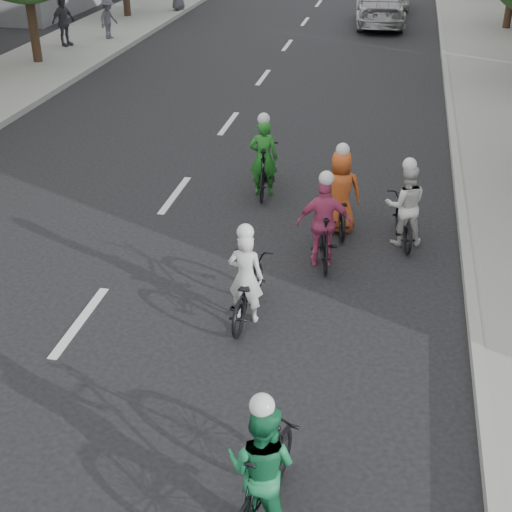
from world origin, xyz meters
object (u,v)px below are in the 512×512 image
(cyclist_1, at_px, (340,200))
(cyclist_5, at_px, (247,287))
(cyclist_2, at_px, (263,473))
(spectator_0, at_px, (108,19))
(follow_car_lead, at_px, (380,8))
(spectator_1, at_px, (63,22))
(cyclist_0, at_px, (264,165))
(cyclist_3, at_px, (404,213))
(cyclist_4, at_px, (324,230))

(cyclist_1, height_order, cyclist_5, cyclist_1)
(cyclist_2, bearing_deg, spectator_0, -54.30)
(follow_car_lead, distance_m, spectator_1, 13.73)
(cyclist_0, relative_size, spectator_1, 1.04)
(cyclist_0, distance_m, spectator_1, 15.75)
(cyclist_0, xyz_separation_m, cyclist_3, (3.01, -1.74, -0.04))
(cyclist_2, xyz_separation_m, cyclist_4, (-0.05, 5.86, -0.01))
(follow_car_lead, relative_size, spectator_1, 2.89)
(cyclist_3, height_order, cyclist_5, cyclist_3)
(cyclist_4, relative_size, spectator_1, 0.99)
(cyclist_3, height_order, cyclist_4, cyclist_4)
(cyclist_0, xyz_separation_m, cyclist_4, (1.63, -2.84, 0.01))
(cyclist_4, bearing_deg, cyclist_2, 79.70)
(cyclist_1, bearing_deg, cyclist_5, 61.19)
(cyclist_1, bearing_deg, cyclist_4, 73.51)
(cyclist_1, xyz_separation_m, spectator_0, (-10.77, 15.06, 0.30))
(cyclist_4, xyz_separation_m, follow_car_lead, (-0.14, 22.10, 0.10))
(cyclist_1, xyz_separation_m, cyclist_4, (-0.14, -1.40, 0.03))
(cyclist_4, bearing_deg, spectator_1, -62.29)
(cyclist_5, distance_m, spectator_0, 20.82)
(cyclist_5, distance_m, follow_car_lead, 24.10)
(cyclist_2, height_order, cyclist_3, cyclist_2)
(cyclist_3, bearing_deg, spectator_1, -56.44)
(cyclist_1, relative_size, spectator_0, 1.17)
(cyclist_0, xyz_separation_m, spectator_1, (-10.17, 12.02, 0.41))
(cyclist_2, distance_m, cyclist_3, 7.09)
(cyclist_5, distance_m, spectator_1, 20.04)
(cyclist_3, height_order, spectator_0, cyclist_3)
(cyclist_5, bearing_deg, cyclist_1, -105.95)
(cyclist_3, xyz_separation_m, cyclist_5, (-2.34, -3.09, -0.06))
(cyclist_3, height_order, follow_car_lead, cyclist_3)
(follow_car_lead, height_order, spectator_0, spectator_0)
(spectator_1, bearing_deg, spectator_0, -14.83)
(cyclist_2, height_order, follow_car_lead, cyclist_2)
(cyclist_1, height_order, cyclist_2, cyclist_1)
(cyclist_0, relative_size, cyclist_1, 1.04)
(cyclist_0, height_order, cyclist_4, cyclist_0)
(follow_car_lead, bearing_deg, cyclist_4, 86.10)
(cyclist_5, xyz_separation_m, spectator_1, (-10.84, 16.85, 0.51))
(cyclist_0, distance_m, follow_car_lead, 19.31)
(cyclist_3, bearing_deg, follow_car_lead, -96.07)
(cyclist_5, relative_size, follow_car_lead, 0.34)
(cyclist_0, height_order, cyclist_2, cyclist_0)
(cyclist_5, relative_size, spectator_0, 1.16)
(cyclist_1, xyz_separation_m, spectator_1, (-11.95, 13.47, 0.43))
(cyclist_2, bearing_deg, follow_car_lead, -79.48)
(cyclist_4, bearing_deg, follow_car_lead, -100.38)
(cyclist_3, distance_m, spectator_1, 19.06)
(spectator_0, bearing_deg, spectator_1, 156.02)
(cyclist_0, bearing_deg, cyclist_1, 134.79)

